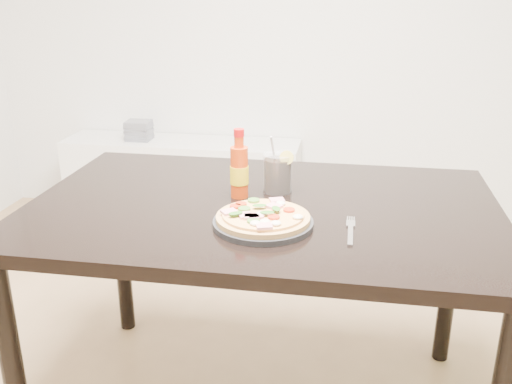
% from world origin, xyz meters
% --- Properties ---
extents(dining_table, '(1.40, 0.90, 0.75)m').
position_xyz_m(dining_table, '(-0.06, 0.50, 0.67)').
color(dining_table, black).
rests_on(dining_table, ground).
extents(plate, '(0.27, 0.27, 0.02)m').
position_xyz_m(plate, '(-0.03, 0.33, 0.76)').
color(plate, black).
rests_on(plate, dining_table).
extents(pizza, '(0.26, 0.26, 0.03)m').
position_xyz_m(pizza, '(-0.03, 0.33, 0.78)').
color(pizza, tan).
rests_on(pizza, plate).
extents(hot_sauce_bottle, '(0.06, 0.06, 0.21)m').
position_xyz_m(hot_sauce_bottle, '(-0.14, 0.55, 0.83)').
color(hot_sauce_bottle, '#CD3B0C').
rests_on(hot_sauce_bottle, dining_table).
extents(cola_cup, '(0.10, 0.09, 0.18)m').
position_xyz_m(cola_cup, '(-0.03, 0.61, 0.81)').
color(cola_cup, black).
rests_on(cola_cup, dining_table).
extents(fork, '(0.02, 0.19, 0.00)m').
position_xyz_m(fork, '(0.20, 0.34, 0.75)').
color(fork, silver).
rests_on(fork, dining_table).
extents(media_console, '(1.40, 0.34, 0.50)m').
position_xyz_m(media_console, '(-0.80, 2.07, 0.25)').
color(media_console, white).
rests_on(media_console, ground).
extents(cd_stack, '(0.14, 0.12, 0.11)m').
position_xyz_m(cd_stack, '(-1.05, 2.05, 0.56)').
color(cd_stack, slate).
rests_on(cd_stack, media_console).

